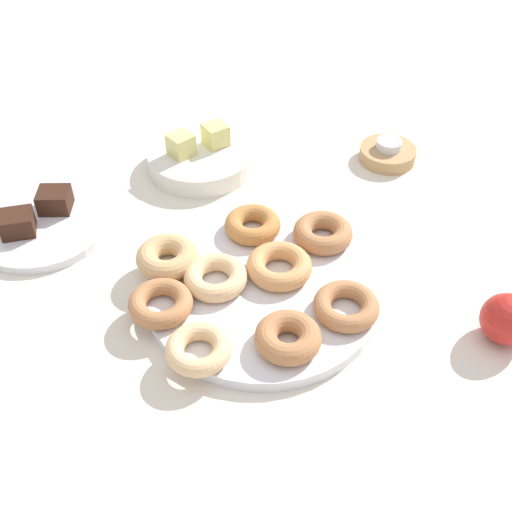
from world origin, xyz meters
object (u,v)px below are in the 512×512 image
donut_5 (198,349)px  brownie_near (17,223)px  donut_2 (323,233)px  tealight (389,144)px  melon_chunk_left (181,145)px  donut_1 (279,266)px  candle_holder (387,154)px  melon_chunk_right (216,135)px  donut_plate (263,292)px  donut_3 (167,257)px  donut_6 (346,306)px  donut_7 (161,305)px  donut_8 (215,277)px  cake_plate (42,225)px  brownie_far (55,200)px  fruit_bowl (201,159)px  donut_0 (289,337)px  apple (507,319)px  donut_4 (253,225)px

donut_5 → brownie_near: 0.36m
donut_2 → tealight: bearing=43.7°
donut_2 → melon_chunk_left: size_ratio=2.34×
donut_1 → tealight: donut_1 is taller
candle_holder → melon_chunk_right: size_ratio=2.61×
donut_2 → candle_holder: size_ratio=0.90×
donut_plate → donut_3: (-0.11, 0.08, 0.02)m
donut_6 → donut_7: size_ratio=1.02×
donut_6 → donut_5: bearing=-176.0°
donut_8 → donut_7: bearing=-160.8°
cake_plate → tealight: 0.57m
candle_holder → donut_8: bearing=-148.0°
melon_chunk_left → brownie_near: bearing=-159.1°
melon_chunk_left → donut_1: bearing=-76.7°
brownie_near → tealight: bearing=3.0°
brownie_far → fruit_bowl: brownie_far is taller
brownie_near → candle_holder: size_ratio=0.49×
donut_plate → tealight: size_ratio=7.29×
donut_3 → cake_plate: size_ratio=0.42×
candle_holder → donut_0: bearing=-130.6°
candle_holder → donut_1: bearing=-139.9°
donut_2 → fruit_bowl: size_ratio=0.49×
donut_plate → apple: size_ratio=4.78×
donut_5 → melon_chunk_right: size_ratio=2.18×
donut_4 → candle_holder: bearing=25.5°
donut_1 → cake_plate: bearing=145.3°
donut_4 → donut_5: bearing=-122.4°
donut_1 → donut_5: bearing=-142.0°
donut_plate → fruit_bowl: 0.31m
donut_7 → melon_chunk_left: bearing=73.4°
donut_5 → donut_8: donut_8 is taller
donut_0 → donut_5: bearing=171.7°
donut_plate → donut_6: bearing=-39.6°
donut_4 → candle_holder: size_ratio=0.86×
brownie_near → tealight: (0.60, 0.03, 0.00)m
melon_chunk_right → donut_5: bearing=-107.0°
brownie_near → fruit_bowl: bearing=18.9°
cake_plate → candle_holder: 0.57m
donut_6 → donut_8: donut_8 is taller
donut_5 → donut_3: bearing=91.8°
donut_1 → donut_5: 0.17m
donut_8 → melon_chunk_right: 0.31m
donut_1 → melon_chunk_left: (-0.07, 0.29, 0.02)m
donut_5 → fruit_bowl: bearing=76.5°
donut_4 → cake_plate: (-0.29, 0.12, -0.02)m
donut_4 → donut_6: donut_4 is taller
melon_chunk_right → tealight: bearing=-16.5°
donut_7 → melon_chunk_right: size_ratio=2.28×
candle_holder → fruit_bowl: size_ratio=0.54×
donut_plate → donut_1: donut_1 is taller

